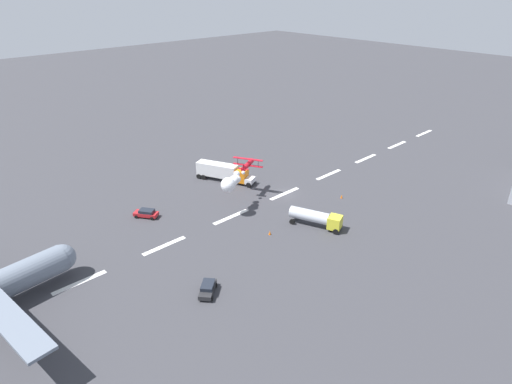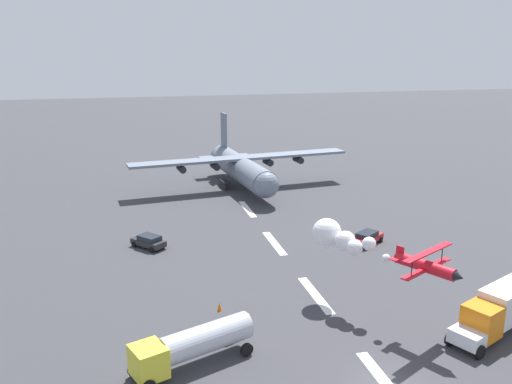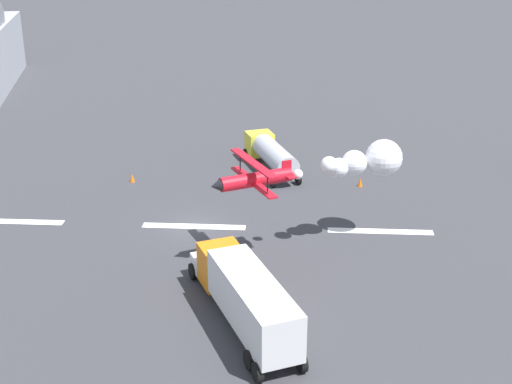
% 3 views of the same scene
% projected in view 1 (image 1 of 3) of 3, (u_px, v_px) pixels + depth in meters
% --- Properties ---
extents(ground_plane, '(440.00, 440.00, 0.00)m').
position_uv_depth(ground_plane, '(285.00, 194.00, 90.13)').
color(ground_plane, '#38383D').
rests_on(ground_plane, ground).
extents(runway_stripe_0, '(8.00, 0.90, 0.01)m').
position_uv_depth(runway_stripe_0, '(424.00, 133.00, 125.16)').
color(runway_stripe_0, white).
rests_on(runway_stripe_0, ground).
extents(runway_stripe_1, '(8.00, 0.90, 0.01)m').
position_uv_depth(runway_stripe_1, '(397.00, 145.00, 116.40)').
color(runway_stripe_1, white).
rests_on(runway_stripe_1, ground).
extents(runway_stripe_2, '(8.00, 0.90, 0.01)m').
position_uv_depth(runway_stripe_2, '(366.00, 159.00, 107.64)').
color(runway_stripe_2, white).
rests_on(runway_stripe_2, ground).
extents(runway_stripe_3, '(8.00, 0.90, 0.01)m').
position_uv_depth(runway_stripe_3, '(329.00, 175.00, 98.89)').
color(runway_stripe_3, white).
rests_on(runway_stripe_3, ground).
extents(runway_stripe_4, '(8.00, 0.90, 0.01)m').
position_uv_depth(runway_stripe_4, '(285.00, 194.00, 90.13)').
color(runway_stripe_4, white).
rests_on(runway_stripe_4, ground).
extents(runway_stripe_5, '(8.00, 0.90, 0.01)m').
position_uv_depth(runway_stripe_5, '(231.00, 217.00, 81.37)').
color(runway_stripe_5, white).
rests_on(runway_stripe_5, ground).
extents(runway_stripe_6, '(8.00, 0.90, 0.01)m').
position_uv_depth(runway_stripe_6, '(164.00, 246.00, 72.61)').
color(runway_stripe_6, white).
rests_on(runway_stripe_6, ground).
extents(runway_stripe_7, '(8.00, 0.90, 0.01)m').
position_uv_depth(runway_stripe_7, '(80.00, 282.00, 63.86)').
color(runway_stripe_7, white).
rests_on(runway_stripe_7, ground).
extents(stunt_biplane_red, '(13.31, 9.05, 2.69)m').
position_uv_depth(stunt_biplane_red, '(234.00, 179.00, 81.64)').
color(stunt_biplane_red, red).
extents(semi_truck_orange, '(8.01, 12.99, 3.70)m').
position_uv_depth(semi_truck_orange, '(223.00, 171.00, 95.14)').
color(semi_truck_orange, silver).
rests_on(semi_truck_orange, ground).
extents(fuel_tanker_truck, '(5.82, 9.56, 2.90)m').
position_uv_depth(fuel_tanker_truck, '(316.00, 217.00, 77.63)').
color(fuel_tanker_truck, yellow).
rests_on(fuel_tanker_truck, ground).
extents(followme_car_yellow, '(3.98, 4.63, 1.52)m').
position_uv_depth(followme_car_yellow, '(146.00, 213.00, 81.00)').
color(followme_car_yellow, '#B21E23').
rests_on(followme_car_yellow, ground).
extents(airport_staff_sedan, '(4.35, 4.08, 1.52)m').
position_uv_depth(airport_staff_sedan, '(208.00, 288.00, 61.41)').
color(airport_staff_sedan, '#262628').
rests_on(airport_staff_sedan, ground).
extents(traffic_cone_near, '(0.44, 0.44, 0.75)m').
position_uv_depth(traffic_cone_near, '(342.00, 196.00, 88.14)').
color(traffic_cone_near, orange).
rests_on(traffic_cone_near, ground).
extents(traffic_cone_far, '(0.44, 0.44, 0.75)m').
position_uv_depth(traffic_cone_far, '(270.00, 233.00, 75.60)').
color(traffic_cone_far, orange).
rests_on(traffic_cone_far, ground).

